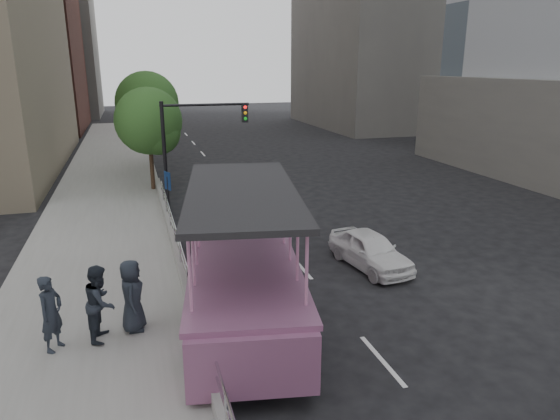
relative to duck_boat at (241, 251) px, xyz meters
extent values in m
plane|color=black|center=(1.42, -2.57, -1.37)|extent=(160.00, 160.00, 0.00)
cube|color=#9F9F9A|center=(-4.33, 7.43, -1.22)|extent=(5.50, 80.00, 0.30)
cube|color=gray|center=(-1.70, -0.57, -0.89)|extent=(0.24, 30.00, 0.36)
cylinder|color=silver|center=(-1.70, -6.57, -0.36)|extent=(0.07, 0.07, 0.70)
cylinder|color=silver|center=(-1.70, -4.57, -0.36)|extent=(0.07, 0.07, 0.70)
cylinder|color=silver|center=(-1.70, -2.57, -0.36)|extent=(0.07, 0.07, 0.70)
cylinder|color=silver|center=(-1.70, -0.57, -0.36)|extent=(0.07, 0.07, 0.70)
cylinder|color=silver|center=(-1.70, 1.43, -0.36)|extent=(0.07, 0.07, 0.70)
cylinder|color=silver|center=(-1.70, 3.43, -0.36)|extent=(0.07, 0.07, 0.70)
cylinder|color=silver|center=(-1.70, 5.43, -0.36)|extent=(0.07, 0.07, 0.70)
cylinder|color=silver|center=(-1.70, 7.43, -0.36)|extent=(0.07, 0.07, 0.70)
cylinder|color=silver|center=(-1.70, 9.43, -0.36)|extent=(0.07, 0.07, 0.70)
cylinder|color=silver|center=(-1.70, -0.57, -0.36)|extent=(0.06, 22.00, 0.06)
cylinder|color=silver|center=(-1.70, -0.57, -0.03)|extent=(0.06, 22.00, 0.06)
cylinder|color=black|center=(-1.89, -3.99, -0.89)|extent=(0.53, 1.01, 0.96)
cylinder|color=black|center=(0.42, -4.39, -0.89)|extent=(0.53, 1.01, 0.96)
cylinder|color=black|center=(-1.37, -1.05, -0.89)|extent=(0.53, 1.01, 0.96)
cylinder|color=black|center=(0.93, -1.45, -0.89)|extent=(0.53, 1.01, 0.96)
cylinder|color=black|center=(-0.86, 1.89, -0.89)|extent=(0.53, 1.01, 0.96)
cylinder|color=black|center=(1.45, 1.48, -0.89)|extent=(0.53, 1.01, 0.96)
cube|color=#CF83B0|center=(-0.18, -1.04, -0.28)|extent=(4.14, 9.07, 1.33)
cube|color=#CF83B0|center=(0.70, 4.00, -0.01)|extent=(2.96, 2.68, 1.66)
cylinder|color=#CF83B0|center=(0.86, 4.89, 0.31)|extent=(2.60, 1.17, 2.50)
cube|color=#884F76|center=(-0.97, -5.50, -0.28)|extent=(2.69, 0.83, 1.33)
cube|color=#884F76|center=(-0.18, -1.04, 0.45)|extent=(4.32, 9.41, 0.13)
cube|color=black|center=(-0.26, -1.46, 2.24)|extent=(4.00, 7.42, 0.15)
cube|color=gray|center=(0.38, 2.16, 1.10)|extent=(2.45, 0.64, 1.12)
cube|color=#CF83B0|center=(0.46, 2.63, 0.78)|extent=(2.49, 1.46, 0.53)
imported|color=white|center=(4.72, 0.76, -0.74)|extent=(1.99, 3.87, 1.26)
imported|color=#242B35|center=(-5.04, -2.32, -0.14)|extent=(0.73, 0.81, 1.87)
imported|color=#242B35|center=(-3.96, -2.10, -0.11)|extent=(0.88, 1.05, 1.91)
imported|color=#242B35|center=(-3.21, -1.90, -0.13)|extent=(0.69, 0.97, 1.88)
cylinder|color=black|center=(-1.58, 7.43, -0.27)|extent=(0.07, 0.07, 2.20)
cube|color=navy|center=(-1.58, 7.43, 0.66)|extent=(0.23, 0.51, 0.79)
cube|color=white|center=(-1.55, 7.43, 0.66)|extent=(0.15, 0.33, 0.49)
cylinder|color=black|center=(-1.48, 9.93, 1.23)|extent=(0.18, 0.18, 5.20)
cylinder|color=black|center=(0.52, 9.93, 3.63)|extent=(4.20, 0.12, 0.12)
cube|color=black|center=(2.42, 9.93, 3.18)|extent=(0.28, 0.22, 0.85)
sphere|color=red|center=(2.42, 9.80, 3.48)|extent=(0.16, 0.16, 0.16)
cylinder|color=#39231A|center=(-1.98, 13.43, 0.17)|extent=(0.22, 0.22, 3.08)
sphere|color=#316327|center=(-1.98, 13.43, 2.59)|extent=(3.52, 3.52, 3.52)
sphere|color=#316327|center=(-1.58, 13.13, 2.04)|extent=(2.42, 2.42, 2.42)
cylinder|color=#39231A|center=(-1.78, 19.43, 0.37)|extent=(0.22, 0.22, 3.47)
sphere|color=#316327|center=(-1.78, 19.43, 3.10)|extent=(3.97, 3.97, 3.97)
sphere|color=#316327|center=(-1.38, 19.13, 2.48)|extent=(2.73, 2.73, 2.73)
cube|color=slate|center=(-14.58, 61.43, 8.63)|extent=(16.00, 14.00, 20.00)
camera|label=1|loc=(-2.91, -13.88, 5.44)|focal=32.00mm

